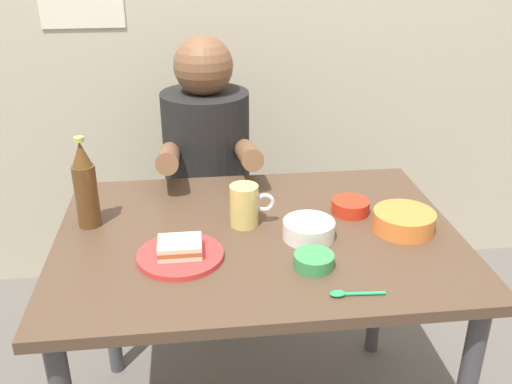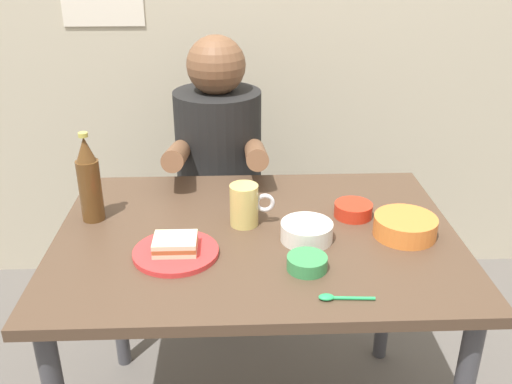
% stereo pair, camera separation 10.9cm
% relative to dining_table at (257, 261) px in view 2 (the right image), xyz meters
% --- Properties ---
extents(dining_table, '(1.10, 0.80, 0.74)m').
position_rel_dining_table_xyz_m(dining_table, '(0.00, 0.00, 0.00)').
color(dining_table, '#4C3828').
rests_on(dining_table, ground).
extents(stool, '(0.34, 0.34, 0.45)m').
position_rel_dining_table_xyz_m(stool, '(-0.12, 0.63, -0.30)').
color(stool, '#4C4C51').
rests_on(stool, ground).
extents(person_seated, '(0.33, 0.56, 0.72)m').
position_rel_dining_table_xyz_m(person_seated, '(-0.12, 0.62, 0.12)').
color(person_seated, black).
rests_on(person_seated, stool).
extents(plate_orange, '(0.22, 0.22, 0.01)m').
position_rel_dining_table_xyz_m(plate_orange, '(-0.21, -0.11, 0.10)').
color(plate_orange, red).
rests_on(plate_orange, dining_table).
extents(sandwich, '(0.11, 0.09, 0.04)m').
position_rel_dining_table_xyz_m(sandwich, '(-0.21, -0.11, 0.13)').
color(sandwich, beige).
rests_on(sandwich, plate_orange).
extents(beer_mug, '(0.13, 0.08, 0.12)m').
position_rel_dining_table_xyz_m(beer_mug, '(-0.03, 0.05, 0.15)').
color(beer_mug, '#D1BC66').
rests_on(beer_mug, dining_table).
extents(beer_bottle, '(0.06, 0.06, 0.26)m').
position_rel_dining_table_xyz_m(beer_bottle, '(-0.47, 0.10, 0.21)').
color(beer_bottle, '#593819').
rests_on(beer_bottle, dining_table).
extents(rice_bowl_white, '(0.14, 0.14, 0.05)m').
position_rel_dining_table_xyz_m(rice_bowl_white, '(0.13, -0.04, 0.12)').
color(rice_bowl_white, silver).
rests_on(rice_bowl_white, dining_table).
extents(dip_bowl_green, '(0.10, 0.10, 0.03)m').
position_rel_dining_table_xyz_m(dip_bowl_green, '(0.12, -0.19, 0.11)').
color(dip_bowl_green, '#388C4C').
rests_on(dip_bowl_green, dining_table).
extents(soup_bowl_orange, '(0.17, 0.17, 0.05)m').
position_rel_dining_table_xyz_m(soup_bowl_orange, '(0.40, -0.03, 0.12)').
color(soup_bowl_orange, orange).
rests_on(soup_bowl_orange, dining_table).
extents(sauce_bowl_chili, '(0.11, 0.11, 0.04)m').
position_rel_dining_table_xyz_m(sauce_bowl_chili, '(0.28, 0.09, 0.12)').
color(sauce_bowl_chili, red).
rests_on(sauce_bowl_chili, dining_table).
extents(spoon, '(0.13, 0.02, 0.01)m').
position_rel_dining_table_xyz_m(spoon, '(0.17, -0.32, 0.10)').
color(spoon, '#26A559').
rests_on(spoon, dining_table).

